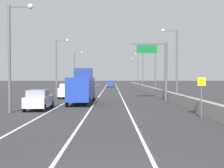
{
  "coord_description": "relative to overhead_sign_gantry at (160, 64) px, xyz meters",
  "views": [
    {
      "loc": [
        0.04,
        -7.21,
        3.03
      ],
      "look_at": [
        0.05,
        36.8,
        1.93
      ],
      "focal_mm": 44.59,
      "sensor_mm": 36.0,
      "label": 1
    }
  ],
  "objects": [
    {
      "name": "ground_plane",
      "position": [
        -6.2,
        35.65,
        -4.73
      ],
      "size": [
        320.0,
        320.0,
        0.0
      ],
      "primitive_type": "plane",
      "color": "#2D2D30"
    },
    {
      "name": "lane_stripe_left",
      "position": [
        -11.7,
        26.65,
        -4.73
      ],
      "size": [
        0.16,
        130.0,
        0.0
      ],
      "primitive_type": "cube",
      "color": "silver",
      "rests_on": "ground_plane"
    },
    {
      "name": "lane_stripe_center",
      "position": [
        -8.2,
        26.65,
        -4.73
      ],
      "size": [
        0.16,
        130.0,
        0.0
      ],
      "primitive_type": "cube",
      "color": "silver",
      "rests_on": "ground_plane"
    },
    {
      "name": "lane_stripe_right",
      "position": [
        -4.7,
        26.65,
        -4.73
      ],
      "size": [
        0.16,
        130.0,
        0.0
      ],
      "primitive_type": "cube",
      "color": "silver",
      "rests_on": "ground_plane"
    },
    {
      "name": "jersey_barrier_right",
      "position": [
        1.34,
        11.65,
        -4.18
      ],
      "size": [
        0.6,
        120.0,
        1.1
      ],
      "primitive_type": "cube",
      "color": "gray",
      "rests_on": "ground_plane"
    },
    {
      "name": "overhead_sign_gantry",
      "position": [
        0.0,
        0.0,
        0.0
      ],
      "size": [
        4.68,
        0.36,
        7.5
      ],
      "color": "#47474C",
      "rests_on": "ground_plane"
    },
    {
      "name": "speed_advisory_sign",
      "position": [
        0.44,
        -15.08,
        -2.96
      ],
      "size": [
        0.6,
        0.11,
        3.0
      ],
      "color": "#4C4C51",
      "rests_on": "ground_plane"
    },
    {
      "name": "lamp_post_right_second",
      "position": [
        1.81,
        -0.15,
        0.59
      ],
      "size": [
        2.14,
        0.44,
        9.16
      ],
      "color": "#4C4C51",
      "rests_on": "ground_plane"
    },
    {
      "name": "lamp_post_right_third",
      "position": [
        1.88,
        17.87,
        0.59
      ],
      "size": [
        2.14,
        0.44,
        9.16
      ],
      "color": "#4C4C51",
      "rests_on": "ground_plane"
    },
    {
      "name": "lamp_post_right_fourth",
      "position": [
        1.48,
        35.88,
        0.59
      ],
      "size": [
        2.14,
        0.44,
        9.16
      ],
      "color": "#4C4C51",
      "rests_on": "ground_plane"
    },
    {
      "name": "lamp_post_right_fifth",
      "position": [
        1.88,
        53.9,
        0.59
      ],
      "size": [
        2.14,
        0.44,
        9.16
      ],
      "color": "#4C4C51",
      "rests_on": "ground_plane"
    },
    {
      "name": "lamp_post_left_near",
      "position": [
        -14.52,
        -12.16,
        0.59
      ],
      "size": [
        2.14,
        0.44,
        9.16
      ],
      "color": "#4C4C51",
      "rests_on": "ground_plane"
    },
    {
      "name": "lamp_post_left_mid",
      "position": [
        -14.9,
        9.46,
        0.59
      ],
      "size": [
        2.14,
        0.44,
        9.16
      ],
      "color": "#4C4C51",
      "rests_on": "ground_plane"
    },
    {
      "name": "lamp_post_left_far",
      "position": [
        -14.89,
        31.07,
        0.59
      ],
      "size": [
        2.14,
        0.44,
        9.16
      ],
      "color": "#4C4C51",
      "rests_on": "ground_plane"
    },
    {
      "name": "car_white_0",
      "position": [
        -12.7,
        4.25,
        -3.68
      ],
      "size": [
        1.86,
        4.68,
        2.11
      ],
      "color": "white",
      "rests_on": "ground_plane"
    },
    {
      "name": "car_blue_1",
      "position": [
        -6.69,
        48.26,
        -3.75
      ],
      "size": [
        1.92,
        4.5,
        1.96
      ],
      "color": "#1E389E",
      "rests_on": "ground_plane"
    },
    {
      "name": "car_silver_2",
      "position": [
        -12.93,
        -9.97,
        -3.79
      ],
      "size": [
        2.06,
        4.43,
        1.86
      ],
      "color": "#B7B7BC",
      "rests_on": "ground_plane"
    },
    {
      "name": "box_truck",
      "position": [
        -9.64,
        -3.46,
        -2.86
      ],
      "size": [
        2.48,
        9.11,
        4.09
      ],
      "color": "navy",
      "rests_on": "ground_plane"
    }
  ]
}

